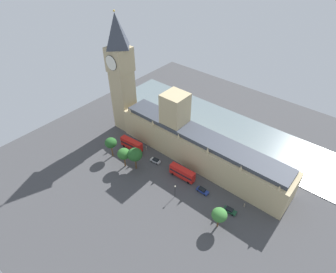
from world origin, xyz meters
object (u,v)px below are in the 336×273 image
Objects in this scene: double_decker_bus_trailing at (132,144)px; pedestrian_near_tower at (244,205)px; pedestrian_kerbside at (146,148)px; double_decker_bus_leading at (182,173)px; plane_tree_midblock at (219,215)px; street_lamp_slot_11 at (175,189)px; clock_tower at (121,73)px; car_dark_green_by_river_gate at (230,210)px; plane_tree_slot_10 at (135,155)px; car_silver_corner at (155,161)px; car_blue_under_trees at (202,190)px; plane_tree_opposite_hall at (111,143)px; plane_tree_far_end at (124,154)px; parliament_building at (197,145)px.

double_decker_bus_trailing reaches higher than pedestrian_near_tower.
double_decker_bus_trailing is 6.59m from pedestrian_kerbside.
pedestrian_kerbside is (-3.12, -22.04, -1.86)m from double_decker_bus_leading.
plane_tree_midblock reaches higher than street_lamp_slot_11.
pedestrian_near_tower is at bearing 83.98° from clock_tower.
car_dark_green_by_river_gate is (12.30, 63.94, -26.37)m from clock_tower.
pedestrian_kerbside is (-5.38, -44.34, -0.12)m from car_dark_green_by_river_gate.
pedestrian_near_tower is 14.04m from plane_tree_midblock.
plane_tree_midblock is at bearing -130.21° from pedestrian_near_tower.
plane_tree_slot_10 reaches higher than double_decker_bus_leading.
car_silver_corner and car_dark_green_by_river_gate have the same top height.
car_blue_under_trees is 41.54m from plane_tree_opposite_hall.
plane_tree_slot_10 is (6.93, -27.39, 6.53)m from car_blue_under_trees.
car_silver_corner is at bearing 155.25° from plane_tree_slot_10.
plane_tree_far_end is (9.31, 5.66, 4.02)m from double_decker_bus_trailing.
plane_tree_far_end is (12.85, -46.60, 5.92)m from pedestrian_near_tower.
plane_tree_slot_10 is at bearing 149.48° from car_silver_corner.
plane_tree_far_end is 1.09× the size of plane_tree_midblock.
pedestrian_kerbside is at bearing -96.89° from car_blue_under_trees.
plane_tree_far_end is (21.87, -19.33, -1.03)m from parliament_building.
car_dark_green_by_river_gate is 0.53× the size of plane_tree_far_end.
parliament_building is 29.21m from plane_tree_far_end.
plane_tree_opposite_hall reaches higher than car_dark_green_by_river_gate.
parliament_building is 28.42m from double_decker_bus_trailing.
pedestrian_near_tower is at bearing 148.16° from car_dark_green_by_river_gate.
car_dark_green_by_river_gate is at bearing 97.31° from plane_tree_opposite_hall.
car_silver_corner is 10.66m from plane_tree_slot_10.
clock_tower is at bearing 147.09° from pedestrian_near_tower.
double_decker_bus_leading reaches higher than car_dark_green_by_river_gate.
double_decker_bus_trailing is at bearing -91.71° from double_decker_bus_leading.
pedestrian_kerbside is (8.91, -19.82, -6.91)m from parliament_building.
plane_tree_far_end is at bearing -65.64° from plane_tree_slot_10.
plane_tree_midblock reaches higher than double_decker_bus_trailing.
double_decker_bus_trailing is at bearing -100.50° from plane_tree_midblock.
parliament_building is 22.81m from pedestrian_kerbside.
car_silver_corner is at bearing 140.79° from plane_tree_far_end.
clock_tower is 11.63× the size of car_silver_corner.
pedestrian_near_tower is 0.18× the size of plane_tree_far_end.
double_decker_bus_trailing is at bearing 85.51° from car_silver_corner.
double_decker_bus_trailing is (10.57, 14.44, -24.62)m from clock_tower.
car_silver_corner is 0.79× the size of street_lamp_slot_11.
plane_tree_midblock is at bearing 54.18° from car_blue_under_trees.
double_decker_bus_trailing is at bearing -90.33° from car_blue_under_trees.
double_decker_bus_leading is 31.75m from plane_tree_opposite_hall.
plane_tree_opposite_hall reaches higher than car_blue_under_trees.
clock_tower is at bearing -134.68° from plane_tree_far_end.
plane_tree_opposite_hall is at bearing -153.62° from pedestrian_kerbside.
double_decker_bus_trailing is 1.30× the size of plane_tree_midblock.
plane_tree_opposite_hall is (8.02, -40.28, 6.22)m from car_blue_under_trees.
parliament_building is 29.56m from pedestrian_near_tower.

